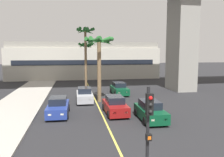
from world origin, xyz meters
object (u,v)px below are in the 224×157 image
at_px(car_queue_front, 58,107).
at_px(car_queue_fourth, 119,89).
at_px(car_queue_third, 115,106).
at_px(car_queue_second, 150,111).
at_px(traffic_light_median_near, 148,128).
at_px(palm_tree_near_median, 86,39).
at_px(palm_tree_far_median, 86,50).
at_px(palm_tree_mid_median, 99,49).
at_px(car_queue_fifth, 85,95).

xyz_separation_m(car_queue_front, car_queue_fourth, (7.13, 8.46, 0.00)).
height_order(car_queue_front, car_queue_third, same).
distance_m(car_queue_second, traffic_light_median_near, 10.12).
distance_m(car_queue_second, car_queue_third, 3.34).
bearing_deg(car_queue_second, car_queue_third, 136.57).
bearing_deg(car_queue_third, car_queue_fourth, 75.96).
bearing_deg(palm_tree_near_median, palm_tree_far_median, 86.66).
height_order(car_queue_third, car_queue_fourth, same).
relative_size(car_queue_second, palm_tree_mid_median, 0.58).
distance_m(palm_tree_near_median, palm_tree_mid_median, 9.00).
distance_m(car_queue_fifth, palm_tree_far_median, 16.50).
bearing_deg(car_queue_fourth, car_queue_front, -130.12).
height_order(palm_tree_near_median, palm_tree_far_median, palm_tree_near_median).
bearing_deg(car_queue_fourth, car_queue_second, -88.87).
height_order(car_queue_front, traffic_light_median_near, traffic_light_median_near).
distance_m(car_queue_fifth, palm_tree_near_median, 10.75).
xyz_separation_m(car_queue_front, traffic_light_median_near, (3.93, -11.98, 1.99)).
relative_size(car_queue_fourth, palm_tree_near_median, 0.46).
distance_m(car_queue_third, palm_tree_mid_median, 7.12).
bearing_deg(palm_tree_mid_median, car_queue_third, -80.93).
height_order(car_queue_fifth, traffic_light_median_near, traffic_light_median_near).
xyz_separation_m(car_queue_third, palm_tree_far_median, (-1.31, 20.96, 5.15)).
bearing_deg(car_queue_front, car_queue_third, -4.34).
xyz_separation_m(car_queue_fourth, palm_tree_near_median, (-3.93, 4.99, 6.56)).
xyz_separation_m(car_queue_front, car_queue_second, (7.35, -2.67, 0.00)).
bearing_deg(palm_tree_far_median, palm_tree_mid_median, -88.17).
bearing_deg(car_queue_front, traffic_light_median_near, -71.85).
distance_m(car_queue_second, palm_tree_near_median, 17.88).
height_order(car_queue_second, palm_tree_near_median, palm_tree_near_median).
height_order(car_queue_front, palm_tree_mid_median, palm_tree_mid_median).
height_order(palm_tree_near_median, palm_tree_mid_median, palm_tree_near_median).
height_order(car_queue_front, car_queue_second, same).
bearing_deg(car_queue_fifth, car_queue_third, -65.70).
distance_m(car_queue_fourth, traffic_light_median_near, 20.78).
xyz_separation_m(car_queue_second, palm_tree_mid_median, (-3.23, 7.30, 5.01)).
distance_m(car_queue_fourth, palm_tree_near_median, 9.13).
bearing_deg(car_queue_third, palm_tree_near_median, 97.11).
height_order(car_queue_front, palm_tree_near_median, palm_tree_near_median).
bearing_deg(palm_tree_near_median, palm_tree_mid_median, -84.00).
bearing_deg(car_queue_second, palm_tree_near_median, 104.45).
bearing_deg(car_queue_third, palm_tree_mid_median, 99.07).
bearing_deg(car_queue_fifth, palm_tree_far_median, 85.98).
height_order(traffic_light_median_near, palm_tree_far_median, palm_tree_far_median).
xyz_separation_m(palm_tree_near_median, palm_tree_far_median, (0.42, 7.14, -1.40)).
bearing_deg(palm_tree_mid_median, car_queue_front, -131.69).
bearing_deg(car_queue_second, car_queue_front, 160.02).
xyz_separation_m(car_queue_second, palm_tree_near_median, (-4.15, 16.11, 6.56)).
xyz_separation_m(car_queue_third, car_queue_fourth, (2.21, 8.83, 0.00)).
height_order(car_queue_third, palm_tree_far_median, palm_tree_far_median).
distance_m(car_queue_third, palm_tree_near_median, 15.39).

